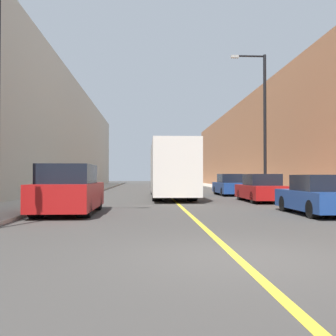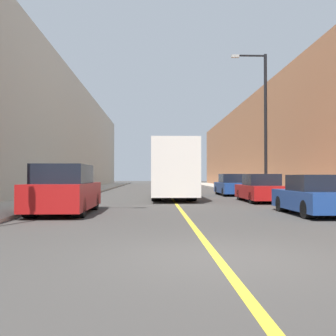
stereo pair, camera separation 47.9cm
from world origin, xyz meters
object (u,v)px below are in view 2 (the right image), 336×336
bus (171,169)px  parked_suv_left (64,191)px  car_right_near (314,197)px  car_right_mid (260,189)px  street_lamp_right (263,117)px  car_right_far (231,186)px

bus → parked_suv_left: bus is taller
car_right_near → bus: bearing=111.7°
car_right_mid → street_lamp_right: street_lamp_right is taller
parked_suv_left → car_right_mid: parked_suv_left is taller
car_right_far → street_lamp_right: 5.83m
car_right_mid → car_right_far: 7.14m
car_right_near → car_right_far: size_ratio=0.92×
parked_suv_left → street_lamp_right: 14.97m
car_right_near → car_right_mid: (-0.05, 7.07, 0.02)m
car_right_mid → street_lamp_right: size_ratio=0.51×
car_right_near → parked_suv_left: bearing=175.0°
parked_suv_left → car_right_near: 9.20m
bus → street_lamp_right: (5.85, -1.05, 3.34)m
parked_suv_left → car_right_far: size_ratio=1.04×
parked_suv_left → car_right_near: bearing=-5.0°
car_right_near → car_right_far: bearing=91.0°
parked_suv_left → street_lamp_right: (10.31, 9.95, 4.32)m
car_right_near → street_lamp_right: size_ratio=0.47×
bus → car_right_near: (4.71, -11.80, -1.17)m
parked_suv_left → car_right_mid: size_ratio=1.05×
car_right_near → street_lamp_right: (1.15, 10.74, 4.52)m
street_lamp_right → car_right_near: bearing=-96.1°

